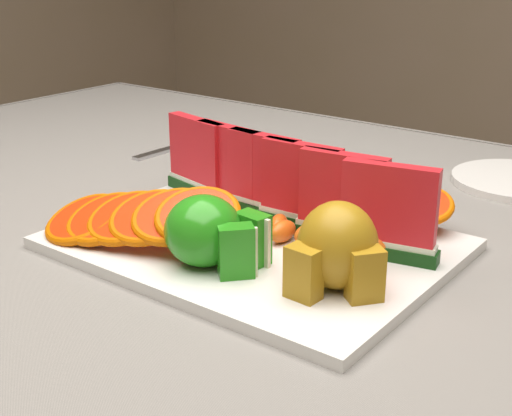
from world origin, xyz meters
The scene contains 10 objects.
table centered at (0.00, 0.00, 0.65)m, with size 1.40×0.90×0.75m.
tablecloth centered at (0.00, 0.00, 0.72)m, with size 1.53×1.03×0.20m.
platter centered at (0.09, -0.07, 0.76)m, with size 0.40×0.30×0.01m.
apple_cluster centered at (0.10, -0.15, 0.80)m, with size 0.11×0.10×0.07m.
pear_cluster centered at (0.22, -0.12, 0.81)m, with size 0.10×0.10×0.08m.
fork centered at (-0.25, 0.18, 0.76)m, with size 0.02×0.20×0.00m.
watermelon_row centered at (0.09, -0.02, 0.82)m, with size 0.39×0.07×0.10m.
orange_fan_front centered at (0.00, -0.15, 0.80)m, with size 0.24×0.15×0.06m.
orange_fan_back centered at (0.10, 0.06, 0.79)m, with size 0.33×0.10×0.04m.
tangerine_segments centered at (0.12, -0.06, 0.78)m, with size 0.23×0.07×0.02m.
Camera 1 is at (0.52, -0.63, 1.07)m, focal length 50.00 mm.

